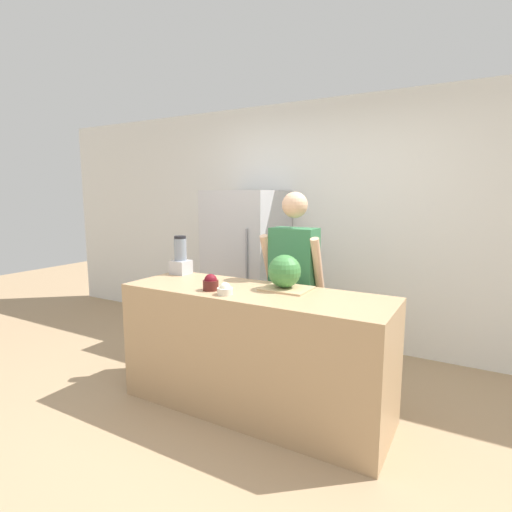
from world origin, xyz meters
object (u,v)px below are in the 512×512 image
Objects in this scene: bowl_cherries at (211,283)px; blender at (181,258)px; refrigerator at (247,267)px; watermelon at (285,271)px; bowl_cream at (225,290)px; person at (294,287)px.

blender reaches higher than bowl_cherries.
blender is at bearing -93.49° from refrigerator.
blender is (-1.05, 0.08, 0.00)m from watermelon.
bowl_cream is at bearing -64.45° from refrigerator.
blender is (-0.94, -0.32, 0.22)m from person.
refrigerator is at bearing 110.79° from bowl_cherries.
bowl_cherries is at bearing 160.52° from bowl_cream.
refrigerator reaches higher than watermelon.
bowl_cream is at bearing -19.48° from bowl_cherries.
watermelon is 0.55m from bowl_cherries.
blender is at bearing 175.85° from watermelon.
person is 14.78× the size of bowl_cream.
bowl_cream is (-0.19, -0.75, 0.11)m from person.
bowl_cherries is (-0.35, -0.69, 0.13)m from person.
person is 0.46m from watermelon.
bowl_cream is at bearing -29.41° from blender.
bowl_cream is (0.17, -0.06, -0.02)m from bowl_cherries.
blender is (-0.06, -1.03, 0.23)m from refrigerator.
person is 13.50× the size of bowl_cherries.
refrigerator is at bearing 141.31° from person.
bowl_cherries is 1.09× the size of bowl_cream.
watermelon reaches higher than bowl_cherries.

